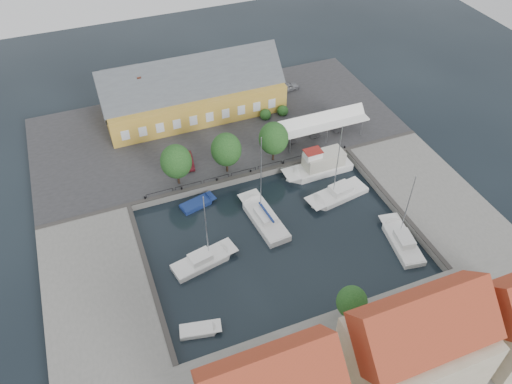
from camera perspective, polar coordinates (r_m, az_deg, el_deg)
ground at (r=63.63m, az=1.98°, el=-4.41°), size 140.00×140.00×0.00m
north_quay at (r=79.66m, az=-4.52°, el=7.21°), size 56.00×26.00×1.00m
west_quay at (r=59.55m, az=-17.46°, el=-10.89°), size 12.00×24.00×1.00m
east_quay at (r=71.55m, az=19.09°, el=-0.26°), size 12.00×24.00×1.00m
south_bank at (r=52.79m, az=11.47°, el=-19.69°), size 56.00×14.00×1.00m
quay_edge_fittings at (r=65.94m, az=0.41°, el=-0.96°), size 56.00×24.72×0.40m
warehouse at (r=81.30m, az=-7.64°, el=11.08°), size 28.56×14.00×9.55m
tent_canopy at (r=75.95m, az=7.57°, el=7.91°), size 14.00×4.00×2.83m
quay_trees at (r=68.12m, az=-3.43°, el=4.86°), size 18.20×4.20×6.30m
car_silver at (r=87.81m, az=3.67°, el=11.87°), size 4.24×2.26×1.37m
car_red at (r=71.85m, az=-7.77°, el=3.55°), size 1.87×4.15×1.32m
center_sailboat at (r=64.47m, az=0.94°, el=-3.12°), size 3.77×10.07×13.39m
trawler at (r=71.86m, az=7.32°, el=2.94°), size 10.40×3.25×5.00m
east_boat_a at (r=68.82m, az=9.34°, el=-0.31°), size 9.26×4.37×12.56m
east_boat_c at (r=64.50m, az=16.30°, el=-5.50°), size 3.96×8.80×10.90m
west_boat_c at (r=60.28m, az=-6.06°, el=-7.87°), size 8.39×4.19×10.99m
launch_sw at (r=55.02m, az=-6.45°, el=-15.47°), size 4.66×2.52×0.98m
launch_nw at (r=67.26m, az=-6.70°, el=-1.40°), size 5.12×3.03×0.88m
townhouses at (r=48.16m, az=15.83°, el=-17.92°), size 36.30×8.50×12.00m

